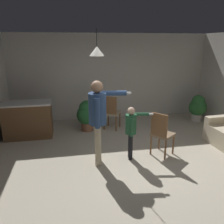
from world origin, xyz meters
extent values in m
plane|color=#B2A893|center=(0.00, 0.00, 0.00)|extent=(7.68, 7.68, 0.00)
cube|color=beige|center=(0.00, 3.20, 1.35)|extent=(6.40, 0.10, 2.70)
cube|color=beige|center=(2.44, 0.88, 0.32)|extent=(0.86, 0.23, 0.63)
cylinder|color=brown|center=(2.12, 0.85, 0.03)|extent=(0.05, 0.05, 0.06)
cube|color=brown|center=(-2.45, 1.94, 0.45)|extent=(1.20, 0.60, 0.91)
cube|color=beige|center=(-2.45, 1.94, 0.93)|extent=(1.26, 0.66, 0.04)
cylinder|color=tan|center=(-0.81, 0.29, 0.44)|extent=(0.13, 0.13, 0.88)
cylinder|color=tan|center=(-0.83, 0.11, 0.44)|extent=(0.13, 0.13, 0.88)
cylinder|color=navy|center=(-0.82, 0.20, 1.19)|extent=(0.35, 0.35, 0.62)
sphere|color=#9E7556|center=(-0.82, 0.20, 1.62)|extent=(0.24, 0.24, 0.24)
cylinder|color=navy|center=(-0.50, 0.36, 1.45)|extent=(0.59, 0.18, 0.10)
cube|color=white|center=(-0.18, 0.32, 1.45)|extent=(0.13, 0.05, 0.04)
cylinder|color=navy|center=(-0.85, 0.00, 1.16)|extent=(0.10, 0.10, 0.59)
cylinder|color=black|center=(-0.10, 0.34, 0.29)|extent=(0.09, 0.09, 0.59)
cylinder|color=black|center=(-0.12, 0.22, 0.29)|extent=(0.09, 0.09, 0.59)
cylinder|color=#265938|center=(-0.11, 0.28, 0.79)|extent=(0.23, 0.23, 0.41)
sphere|color=#D8AD8C|center=(-0.11, 0.28, 1.08)|extent=(0.16, 0.16, 0.16)
cylinder|color=#265938|center=(0.10, 0.38, 0.97)|extent=(0.40, 0.13, 0.07)
cube|color=white|center=(0.33, 0.35, 0.97)|extent=(0.13, 0.06, 0.04)
cylinder|color=#265938|center=(-0.13, 0.15, 0.77)|extent=(0.07, 0.07, 0.39)
cylinder|color=brown|center=(-0.41, 2.06, 0.23)|extent=(0.04, 0.04, 0.45)
cylinder|color=brown|center=(-0.09, 1.88, 0.23)|extent=(0.04, 0.04, 0.45)
cylinder|color=brown|center=(-0.23, 2.37, 0.23)|extent=(0.04, 0.04, 0.45)
cylinder|color=brown|center=(0.08, 2.20, 0.23)|extent=(0.04, 0.04, 0.45)
cube|color=tan|center=(-0.16, 2.13, 0.47)|extent=(0.57, 0.57, 0.05)
cube|color=brown|center=(-0.26, 1.96, 0.75)|extent=(0.35, 0.22, 0.50)
cylinder|color=brown|center=(0.39, 0.38, 0.23)|extent=(0.04, 0.04, 0.45)
cylinder|color=brown|center=(0.61, 0.09, 0.23)|extent=(0.04, 0.04, 0.45)
cylinder|color=brown|center=(0.68, 0.60, 0.23)|extent=(0.04, 0.04, 0.45)
cylinder|color=brown|center=(0.90, 0.31, 0.23)|extent=(0.04, 0.04, 0.45)
cube|color=#7F664C|center=(0.65, 0.35, 0.47)|extent=(0.59, 0.59, 0.05)
cube|color=brown|center=(0.50, 0.23, 0.75)|extent=(0.26, 0.32, 0.50)
cylinder|color=brown|center=(-0.90, 2.11, 0.13)|extent=(0.33, 0.33, 0.26)
sphere|color=#235B2D|center=(-0.90, 2.11, 0.46)|extent=(0.57, 0.57, 0.57)
sphere|color=#235B2D|center=(-0.90, 2.11, 0.66)|extent=(0.43, 0.43, 0.43)
cylinder|color=#B7B2AD|center=(2.64, 2.30, 0.13)|extent=(0.32, 0.32, 0.25)
sphere|color=#2D6B33|center=(2.64, 2.30, 0.45)|extent=(0.55, 0.55, 0.55)
sphere|color=#2D6B33|center=(2.64, 2.30, 0.64)|extent=(0.41, 0.41, 0.41)
cone|color=silver|center=(-0.72, 0.91, 2.25)|extent=(0.32, 0.32, 0.20)
cylinder|color=black|center=(-0.72, 0.91, 2.52)|extent=(0.01, 0.01, 0.36)
camera|label=1|loc=(-1.32, -4.04, 2.44)|focal=36.56mm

